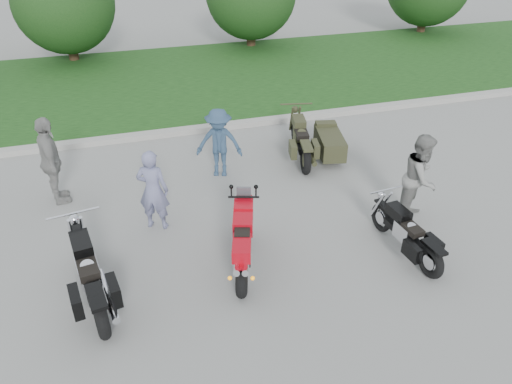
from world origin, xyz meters
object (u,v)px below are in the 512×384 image
object	(u,v)px
cruiser_left	(90,277)
person_stripe	(153,190)
cruiser_sidecar	(318,142)
person_grey	(420,178)
person_denim	(219,143)
person_back	(51,161)
sportbike_red	(243,241)
cruiser_right	(408,236)

from	to	relation	value
cruiser_left	person_stripe	world-z (taller)	person_stripe
cruiser_sidecar	person_grey	world-z (taller)	person_grey
cruiser_left	person_denim	world-z (taller)	person_denim
person_stripe	person_grey	size ratio (longest dim) A/B	0.92
cruiser_sidecar	person_back	bearing A→B (deg)	-165.53
person_grey	person_back	world-z (taller)	person_back
cruiser_sidecar	sportbike_red	bearing A→B (deg)	-117.30
person_stripe	person_back	distance (m)	2.43
person_grey	cruiser_left	bearing A→B (deg)	143.99
cruiser_right	cruiser_sidecar	distance (m)	3.98
cruiser_left	person_stripe	bearing A→B (deg)	46.83
cruiser_left	person_back	size ratio (longest dim) A/B	1.29
cruiser_left	person_back	xyz separation A→B (m)	(-0.65, 3.34, 0.47)
sportbike_red	cruiser_right	bearing A→B (deg)	7.82
person_stripe	person_grey	distance (m)	5.18
person_stripe	person_back	xyz separation A→B (m)	(-1.88, 1.53, 0.12)
cruiser_sidecar	cruiser_right	bearing A→B (deg)	-76.70
cruiser_left	cruiser_right	distance (m)	5.49
person_back	person_denim	bearing A→B (deg)	-98.37
sportbike_red	person_back	bearing A→B (deg)	151.64
sportbike_red	person_denim	distance (m)	3.40
person_grey	person_stripe	bearing A→B (deg)	125.16
sportbike_red	person_denim	xyz separation A→B (m)	(0.37, 3.38, 0.24)
cruiser_sidecar	person_denim	size ratio (longest dim) A/B	1.44
person_grey	cruiser_sidecar	bearing A→B (deg)	64.88
person_denim	sportbike_red	bearing A→B (deg)	-76.92
cruiser_sidecar	person_stripe	bearing A→B (deg)	-144.68
sportbike_red	person_grey	xyz separation A→B (m)	(3.75, 0.55, 0.33)
cruiser_left	person_denim	size ratio (longest dim) A/B	1.52
sportbike_red	cruiser_sidecar	size ratio (longest dim) A/B	0.86
cruiser_sidecar	person_grey	bearing A→B (deg)	-61.18
person_stripe	person_denim	size ratio (longest dim) A/B	1.03
person_denim	person_grey	bearing A→B (deg)	-20.54
cruiser_left	person_grey	world-z (taller)	person_grey
cruiser_right	cruiser_left	bearing A→B (deg)	170.46
cruiser_sidecar	person_grey	xyz separation A→B (m)	(0.90, -2.95, 0.48)
sportbike_red	cruiser_left	size ratio (longest dim) A/B	0.81
person_grey	person_back	bearing A→B (deg)	116.85
cruiser_right	person_stripe	bearing A→B (deg)	147.17
person_grey	person_denim	world-z (taller)	person_grey
cruiser_right	person_grey	bearing A→B (deg)	46.54
person_denim	cruiser_sidecar	bearing A→B (deg)	22.19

